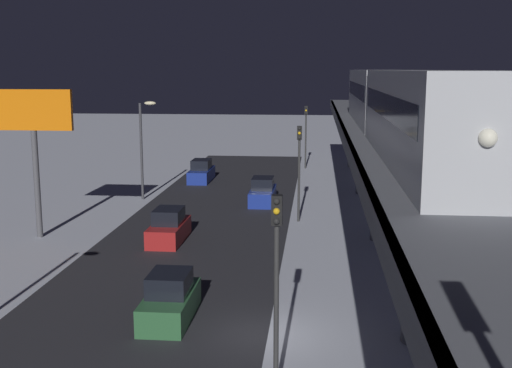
# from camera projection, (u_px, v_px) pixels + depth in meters

# --- Properties ---
(ground_plane) EXTENTS (240.00, 240.00, 0.00)m
(ground_plane) POSITION_uv_depth(u_px,v_px,m) (258.00, 335.00, 24.46)
(ground_plane) COLOR silver
(avenue_asphalt) EXTENTS (11.00, 101.78, 0.01)m
(avenue_asphalt) POSITION_uv_depth(u_px,v_px,m) (128.00, 330.00, 24.94)
(avenue_asphalt) COLOR #28282D
(avenue_asphalt) RESTS_ON ground_plane
(elevated_railway) EXTENTS (5.00, 101.78, 6.61)m
(elevated_railway) POSITION_uv_depth(u_px,v_px,m) (424.00, 192.00, 22.88)
(elevated_railway) COLOR slate
(elevated_railway) RESTS_ON ground_plane
(subway_train) EXTENTS (2.94, 36.87, 3.40)m
(subway_train) POSITION_uv_depth(u_px,v_px,m) (395.00, 102.00, 32.74)
(subway_train) COLOR #B7BABF
(subway_train) RESTS_ON elevated_railway
(sedan_green) EXTENTS (1.80, 4.20, 1.97)m
(sedan_green) POSITION_uv_depth(u_px,v_px,m) (170.00, 300.00, 25.88)
(sedan_green) COLOR #2D6038
(sedan_green) RESTS_ON ground_plane
(sedan_red) EXTENTS (1.80, 4.48, 1.97)m
(sedan_red) POSITION_uv_depth(u_px,v_px,m) (169.00, 228.00, 37.68)
(sedan_red) COLOR #A51E1E
(sedan_red) RESTS_ON ground_plane
(sedan_blue_2) EXTENTS (1.80, 4.61, 1.97)m
(sedan_blue_2) POSITION_uv_depth(u_px,v_px,m) (263.00, 193.00, 48.43)
(sedan_blue_2) COLOR navy
(sedan_blue_2) RESTS_ON ground_plane
(sedan_blue_3) EXTENTS (1.80, 4.72, 1.97)m
(sedan_blue_3) POSITION_uv_depth(u_px,v_px,m) (201.00, 172.00, 58.01)
(sedan_blue_3) COLOR navy
(sedan_blue_3) RESTS_ON ground_plane
(traffic_light_near) EXTENTS (0.32, 0.44, 6.40)m
(traffic_light_near) POSITION_uv_depth(u_px,v_px,m) (276.00, 267.00, 19.12)
(traffic_light_near) COLOR #2D2D2D
(traffic_light_near) RESTS_ON ground_plane
(traffic_light_mid) EXTENTS (0.32, 0.44, 6.40)m
(traffic_light_mid) POSITION_uv_depth(u_px,v_px,m) (299.00, 159.00, 41.95)
(traffic_light_mid) COLOR #2D2D2D
(traffic_light_mid) RESTS_ON ground_plane
(traffic_light_far) EXTENTS (0.32, 0.44, 6.40)m
(traffic_light_far) POSITION_uv_depth(u_px,v_px,m) (306.00, 128.00, 64.78)
(traffic_light_far) COLOR #2D2D2D
(traffic_light_far) RESTS_ON ground_plane
(commercial_billboard) EXTENTS (4.80, 0.36, 8.90)m
(commercial_billboard) POSITION_uv_depth(u_px,v_px,m) (33.00, 125.00, 37.55)
(commercial_billboard) COLOR #4C4C51
(commercial_billboard) RESTS_ON ground_plane
(street_lamp_far) EXTENTS (1.35, 0.44, 7.65)m
(street_lamp_far) POSITION_uv_depth(u_px,v_px,m) (144.00, 138.00, 49.15)
(street_lamp_far) COLOR #38383D
(street_lamp_far) RESTS_ON ground_plane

